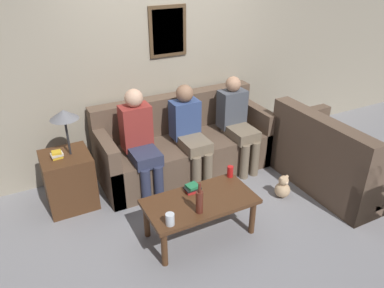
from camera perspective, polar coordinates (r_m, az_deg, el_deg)
name	(u,v)px	position (r m, az deg, el deg)	size (l,w,h in m)	color
ground_plane	(203,188)	(4.58, 1.64, -6.71)	(16.00, 16.00, 0.00)	gray
wall_back	(167,63)	(4.81, -3.77, 12.19)	(9.00, 0.08, 2.60)	#9E937F
couch_main	(184,146)	(4.79, -1.23, -0.38)	(2.18, 0.85, 0.94)	brown
couch_side	(333,161)	(4.77, 20.70, -2.50)	(0.85, 1.45, 0.94)	brown
coffee_table	(200,205)	(3.70, 1.22, -9.23)	(1.08, 0.56, 0.42)	#4C2D19
side_table_with_lamp	(69,177)	(4.35, -18.27, -4.78)	(0.51, 0.51, 1.14)	#4C2D19
wine_bottle	(199,201)	(3.45, 1.14, -8.73)	(0.07, 0.07, 0.32)	#562319
drinking_glass	(170,219)	(3.35, -3.37, -11.39)	(0.08, 0.08, 0.11)	silver
book_stack	(192,188)	(3.76, 0.06, -6.76)	(0.16, 0.12, 0.08)	red
soda_can	(230,172)	(4.00, 5.83, -4.19)	(0.07, 0.07, 0.12)	red
person_left	(140,139)	(4.26, -7.92, 0.73)	(0.34, 0.60, 1.23)	#2D334C
person_middle	(190,130)	(4.49, -0.37, 2.12)	(0.34, 0.62, 1.18)	#756651
person_right	(237,120)	(4.79, 6.87, 3.60)	(0.34, 0.63, 1.18)	#756651
teddy_bear	(283,188)	(4.49, 13.65, -6.49)	(0.18, 0.18, 0.28)	tan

